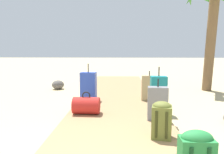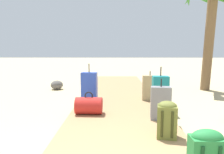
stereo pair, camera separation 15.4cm
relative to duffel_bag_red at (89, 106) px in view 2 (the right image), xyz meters
The scene contains 11 objects.
ground_plane 0.93m from the duffel_bag_red, 49.37° to the left, with size 60.00×60.00×0.00m, color tan.
boardwalk 1.68m from the duffel_bag_red, 69.43° to the left, with size 1.93×8.79×0.08m, color #9E7A51.
duffel_bag_red is the anchor object (origin of this frame).
suitcase_tan 1.81m from the duffel_bag_red, 40.66° to the left, with size 0.38×0.21×0.73m.
suitcase_grey 1.36m from the duffel_bag_red, 13.51° to the right, with size 0.37×0.22×0.74m.
backpack_olive 1.67m from the duffel_bag_red, 42.28° to the right, with size 0.31×0.29×0.53m.
suitcase_teal 1.48m from the duffel_bag_red, 11.69° to the left, with size 0.33×0.22×0.90m.
suitcase_blue 1.15m from the duffel_bag_red, 95.92° to the left, with size 0.40×0.26×0.91m.
backpack_green 2.54m from the duffel_bag_red, 57.62° to the right, with size 0.31×0.22×0.51m.
palm_tree_near_right 5.20m from the duffel_bag_red, 39.35° to the left, with size 2.22×2.16×3.58m.
rock_left_mid 3.34m from the duffel_bag_red, 115.16° to the left, with size 0.38×0.41×0.30m, color #5B5651.
Camera 2 is at (-0.10, -1.25, 1.33)m, focal length 34.69 mm.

